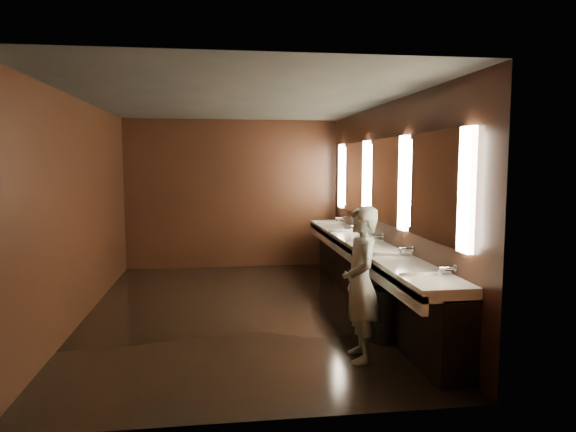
% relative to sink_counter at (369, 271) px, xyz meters
% --- Properties ---
extents(floor, '(6.00, 6.00, 0.00)m').
position_rel_sink_counter_xyz_m(floor, '(-1.79, 0.00, -0.50)').
color(floor, black).
rests_on(floor, ground).
extents(ceiling, '(4.00, 6.00, 0.02)m').
position_rel_sink_counter_xyz_m(ceiling, '(-1.79, 0.00, 2.30)').
color(ceiling, '#2D2D2B').
rests_on(ceiling, wall_back).
extents(wall_back, '(4.00, 0.02, 2.80)m').
position_rel_sink_counter_xyz_m(wall_back, '(-1.79, 3.00, 0.90)').
color(wall_back, black).
rests_on(wall_back, floor).
extents(wall_front, '(4.00, 0.02, 2.80)m').
position_rel_sink_counter_xyz_m(wall_front, '(-1.79, -3.00, 0.90)').
color(wall_front, black).
rests_on(wall_front, floor).
extents(wall_left, '(0.02, 6.00, 2.80)m').
position_rel_sink_counter_xyz_m(wall_left, '(-3.79, 0.00, 0.90)').
color(wall_left, black).
rests_on(wall_left, floor).
extents(wall_right, '(0.02, 6.00, 2.80)m').
position_rel_sink_counter_xyz_m(wall_right, '(0.21, 0.00, 0.90)').
color(wall_right, black).
rests_on(wall_right, floor).
extents(sink_counter, '(0.55, 5.40, 1.01)m').
position_rel_sink_counter_xyz_m(sink_counter, '(0.00, 0.00, 0.00)').
color(sink_counter, black).
rests_on(sink_counter, floor).
extents(mirror_band, '(0.06, 5.03, 1.15)m').
position_rel_sink_counter_xyz_m(mirror_band, '(0.19, -0.00, 1.25)').
color(mirror_band, '#FAE6C0').
rests_on(mirror_band, wall_right).
extents(person, '(0.41, 0.59, 1.57)m').
position_rel_sink_counter_xyz_m(person, '(-0.65, -1.88, 0.29)').
color(person, '#7EABBC').
rests_on(person, floor).
extents(trash_bin, '(0.38, 0.38, 0.59)m').
position_rel_sink_counter_xyz_m(trash_bin, '(-0.22, -1.37, -0.20)').
color(trash_bin, black).
rests_on(trash_bin, floor).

